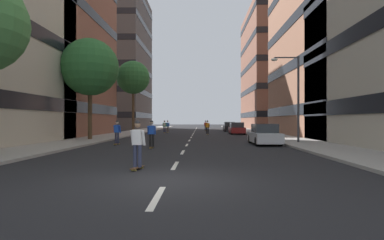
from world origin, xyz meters
TOP-DOWN VIEW (x-y plane):
  - ground_plane at (0.00, 31.60)m, footprint 189.58×189.58m
  - sidewalk_left at (-8.77, 35.55)m, footprint 3.81×86.89m
  - sidewalk_right at (8.77, 35.55)m, footprint 3.81×86.89m
  - lane_markings at (0.00, 33.00)m, footprint 0.16×72.20m
  - building_left_mid at (-19.27, 24.92)m, footprint 17.31×16.45m
  - building_left_far at (-19.27, 54.65)m, footprint 17.31×18.50m
  - building_right_far at (19.27, 54.65)m, footprint 17.31×20.96m
  - parked_car_near at (5.67, 41.20)m, footprint 1.82×4.40m
  - parked_car_mid at (5.67, 30.84)m, footprint 1.82×4.40m
  - parked_car_far at (5.67, 13.58)m, footprint 1.82×4.40m
  - street_tree_near at (-8.77, 17.69)m, footprint 5.01×5.01m
  - street_tree_far at (-8.77, 34.94)m, footprint 4.77×4.77m
  - streetlamp_right at (8.02, 14.33)m, footprint 2.13×0.30m
  - skater_0 at (1.82, 43.02)m, footprint 0.54×0.91m
  - skater_1 at (1.85, 29.42)m, footprint 0.54×0.91m
  - skater_2 at (-1.27, 1.94)m, footprint 0.56×0.92m
  - skater_3 at (-5.12, 13.17)m, footprint 0.55×0.92m
  - skater_4 at (-2.14, 10.45)m, footprint 0.54×0.91m
  - skater_5 at (-3.86, 35.70)m, footprint 0.53×0.90m
  - skater_6 at (-4.15, 34.30)m, footprint 0.55×0.91m

SIDE VIEW (x-z plane):
  - ground_plane at x=0.00m, z-range 0.00..0.00m
  - lane_markings at x=0.00m, z-range 0.00..0.01m
  - sidewalk_left at x=-8.77m, z-range 0.00..0.14m
  - sidewalk_right at x=8.77m, z-range 0.00..0.14m
  - parked_car_near at x=5.67m, z-range -0.06..1.46m
  - parked_car_mid at x=5.67m, z-range -0.06..1.46m
  - parked_car_far at x=5.67m, z-range -0.06..1.46m
  - skater_0 at x=1.82m, z-range 0.10..1.87m
  - skater_1 at x=1.85m, z-range 0.10..1.87m
  - skater_2 at x=-1.27m, z-range 0.10..1.87m
  - skater_3 at x=-5.12m, z-range 0.10..1.87m
  - skater_4 at x=-2.14m, z-range 0.10..1.87m
  - skater_5 at x=-3.86m, z-range 0.13..1.90m
  - skater_6 at x=-4.15m, z-range 0.13..1.90m
  - streetlamp_right at x=8.02m, z-range 0.89..7.39m
  - street_tree_near at x=-8.77m, z-range 2.04..10.88m
  - street_tree_far at x=-8.77m, z-range 2.84..13.07m
  - building_right_far at x=19.27m, z-range 0.09..24.41m
  - building_left_far at x=-19.27m, z-range 0.09..28.13m
  - building_left_mid at x=-19.27m, z-range 0.09..30.75m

